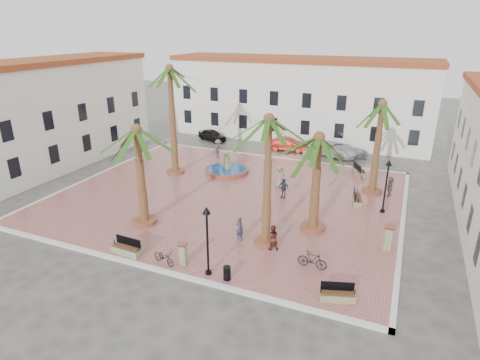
{
  "coord_description": "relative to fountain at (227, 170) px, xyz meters",
  "views": [
    {
      "loc": [
        12.36,
        -26.68,
        12.69
      ],
      "look_at": [
        1.0,
        0.0,
        1.6
      ],
      "focal_mm": 30.0,
      "sensor_mm": 36.0,
      "label": 1
    }
  ],
  "objects": [
    {
      "name": "kerb_s",
      "position": [
        2.35,
        -15.8,
        -0.35
      ],
      "size": [
        26.3,
        0.3,
        0.16
      ],
      "primitive_type": "cube",
      "color": "silver",
      "rests_on": "ground"
    },
    {
      "name": "car_silver",
      "position": [
        9.2,
        9.68,
        0.23
      ],
      "size": [
        4.89,
        3.14,
        1.32
      ],
      "primitive_type": "imported",
      "rotation": [
        0.0,
        0.0,
        1.88
      ],
      "color": "#ADAEB6",
      "rests_on": "ground"
    },
    {
      "name": "palm_sw",
      "position": [
        -0.94,
        -11.37,
        5.4
      ],
      "size": [
        5.4,
        5.4,
        6.89
      ],
      "color": "#9C5237",
      "rests_on": "plaza"
    },
    {
      "name": "pedestrian_fountain_b",
      "position": [
        6.5,
        -3.53,
        0.53
      ],
      "size": [
        1.02,
        0.65,
        1.61
      ],
      "primitive_type": "imported",
      "rotation": [
        0.0,
        0.0,
        -0.3
      ],
      "color": "#2B374C",
      "rests_on": "plaza"
    },
    {
      "name": "palm_ne",
      "position": [
        12.79,
        0.37,
        6.05
      ],
      "size": [
        5.09,
        5.09,
        7.51
      ],
      "color": "#9C5237",
      "rests_on": "plaza"
    },
    {
      "name": "bicycle_b",
      "position": [
        10.91,
        -12.35,
        0.23
      ],
      "size": [
        1.7,
        0.56,
        1.01
      ],
      "primitive_type": "imported",
      "rotation": [
        0.0,
        0.0,
        1.52
      ],
      "color": "black",
      "rests_on": "plaza"
    },
    {
      "name": "pedestrian_north",
      "position": [
        -2.66,
        3.66,
        0.69
      ],
      "size": [
        0.93,
        1.36,
        1.93
      ],
      "primitive_type": "imported",
      "rotation": [
        0.0,
        0.0,
        1.39
      ],
      "color": "#56565B",
      "rests_on": "plaza"
    },
    {
      "name": "ground",
      "position": [
        2.35,
        -4.8,
        -0.43
      ],
      "size": [
        120.0,
        120.0,
        0.0
      ],
      "primitive_type": "plane",
      "color": "#56544F",
      "rests_on": "ground"
    },
    {
      "name": "litter_bin",
      "position": [
        7.03,
        -15.2,
        0.11
      ],
      "size": [
        0.4,
        0.4,
        0.78
      ],
      "primitive_type": "cylinder",
      "color": "black",
      "rests_on": "plaza"
    },
    {
      "name": "cyclist_b",
      "position": [
        8.23,
        -11.31,
        0.52
      ],
      "size": [
        0.95,
        0.86,
        1.59
      ],
      "primitive_type": "imported",
      "rotation": [
        0.0,
        0.0,
        3.55
      ],
      "color": "#5B251F",
      "rests_on": "plaza"
    },
    {
      "name": "building_west",
      "position": [
        -16.64,
        -4.8,
        4.59
      ],
      "size": [
        6.4,
        24.4,
        10.0
      ],
      "rotation": [
        0.0,
        0.0,
        1.57
      ],
      "color": "white",
      "rests_on": "ground"
    },
    {
      "name": "fountain",
      "position": [
        0.0,
        0.0,
        0.0
      ],
      "size": [
        3.97,
        3.97,
        2.05
      ],
      "color": "#9C5237",
      "rests_on": "plaza"
    },
    {
      "name": "lamppost_e",
      "position": [
        13.91,
        -3.22,
        2.4
      ],
      "size": [
        0.43,
        0.43,
        3.96
      ],
      "color": "black",
      "rests_on": "plaza"
    },
    {
      "name": "lamppost_s",
      "position": [
        5.88,
        -15.1,
        2.43
      ],
      "size": [
        0.43,
        0.43,
        4.0
      ],
      "color": "black",
      "rests_on": "plaza"
    },
    {
      "name": "bench_e",
      "position": [
        11.97,
        -2.35,
        0.01
      ],
      "size": [
        0.96,
        2.04,
        1.03
      ],
      "rotation": [
        0.0,
        0.0,
        1.76
      ],
      "color": "gray",
      "rests_on": "plaza"
    },
    {
      "name": "cyclist_a",
      "position": [
        5.98,
        -11.01,
        0.51
      ],
      "size": [
        0.65,
        0.51,
        1.57
      ],
      "primitive_type": "imported",
      "rotation": [
        0.0,
        0.0,
        2.89
      ],
      "color": "#353B54",
      "rests_on": "plaza"
    },
    {
      "name": "car_red",
      "position": [
        3.02,
        9.41,
        0.28
      ],
      "size": [
        4.44,
        1.96,
        1.42
      ],
      "primitive_type": "imported",
      "rotation": [
        0.0,
        0.0,
        1.68
      ],
      "color": "maroon",
      "rests_on": "ground"
    },
    {
      "name": "bench_ne",
      "position": [
        11.25,
        4.24,
        0.01
      ],
      "size": [
        1.44,
        1.99,
        1.03
      ],
      "rotation": [
        0.0,
        0.0,
        2.06
      ],
      "color": "gray",
      "rests_on": "plaza"
    },
    {
      "name": "palm_nw",
      "position": [
        -4.36,
        -1.84,
        8.09
      ],
      "size": [
        5.23,
        5.23,
        9.67
      ],
      "color": "#9C5237",
      "rests_on": "plaza"
    },
    {
      "name": "bollard_se",
      "position": [
        4.13,
        -14.8,
        0.39
      ],
      "size": [
        0.54,
        0.54,
        1.29
      ],
      "rotation": [
        0.0,
        0.0,
        0.18
      ],
      "color": "gray",
      "rests_on": "plaza"
    },
    {
      "name": "car_white",
      "position": [
        7.95,
        9.52,
        0.28
      ],
      "size": [
        5.62,
        3.89,
        1.43
      ],
      "primitive_type": "imported",
      "rotation": [
        0.0,
        0.0,
        1.24
      ],
      "color": "silver",
      "rests_on": "ground"
    },
    {
      "name": "kerb_w",
      "position": [
        -10.65,
        -4.8,
        -0.35
      ],
      "size": [
        0.3,
        22.3,
        0.16
      ],
      "primitive_type": "cube",
      "color": "silver",
      "rests_on": "ground"
    },
    {
      "name": "palm_s",
      "position": [
        7.61,
        -10.71,
        6.71
      ],
      "size": [
        4.63,
        4.63,
        8.12
      ],
      "color": "#9C5237",
      "rests_on": "plaza"
    },
    {
      "name": "pedestrian_fountain_a",
      "position": [
        5.58,
        -1.57,
        0.65
      ],
      "size": [
        1.08,
        1.03,
        1.87
      ],
      "primitive_type": "imported",
      "rotation": [
        0.0,
        0.0,
        0.68
      ],
      "color": "#9B8163",
      "rests_on": "plaza"
    },
    {
      "name": "bench_se",
      "position": [
        12.72,
        -14.65,
        -0.02
      ],
      "size": [
        1.81,
        1.03,
        0.91
      ],
      "rotation": [
        0.0,
        0.0,
        0.31
      ],
      "color": "gray",
      "rests_on": "plaza"
    },
    {
      "name": "bollard_n",
      "position": [
        5.89,
        5.6,
        0.48
      ],
      "size": [
        0.54,
        0.54,
        1.46
      ],
      "rotation": [
        0.0,
        0.0,
        0.04
      ],
      "color": "gray",
      "rests_on": "plaza"
    },
    {
      "name": "kerb_n",
      "position": [
        2.35,
        6.2,
        -0.35
      ],
      "size": [
        26.3,
        0.3,
        0.16
      ],
      "primitive_type": "cube",
      "color": "silver",
      "rests_on": "ground"
    },
    {
      "name": "plaza",
      "position": [
        2.35,
        -4.8,
        -0.35
      ],
      "size": [
        26.0,
        22.0,
        0.15
      ],
      "primitive_type": "cube",
      "color": "#AF655F",
      "rests_on": "ground"
    },
    {
      "name": "bicycle_a",
      "position": [
        3.13,
        -15.2,
        0.13
      ],
      "size": [
        1.66,
        0.94,
        0.83
      ],
      "primitive_type": "imported",
      "rotation": [
        0.0,
        0.0,
        1.31
      ],
      "color": "black",
      "rests_on": "plaza"
    },
    {
      "name": "kerb_e",
      "position": [
        15.35,
        -4.8,
        -0.35
      ],
      "size": [
        0.3,
        22.3,
        0.16
      ],
      "primitive_type": "cube",
      "color": "silver",
      "rests_on": "ground"
    },
    {
      "name": "bollard_e",
      "position": [
        14.6,
        -8.63,
        0.53
      ],
      "size": [
        0.58,
        0.58,
        1.55
      ],
      "rotation": [
        0.0,
        0.0,
        0.06
      ],
      "color": "gray",
      "rests_on": "plaza"
    },
    {
      "name": "car_black",
      "position": [
        -6.53,
        9.94,
        0.23
      ],
      "size": [
        4.17,
        2.93,
        1.32
      ],
      "primitive_type": "imported",
      "rotation": [
        0.0,
        0.0,
        1.17
      ],
      "color": "black",
      "rests_on": "ground"
    },
    {
      "name": "bench_s",
      "position": [
        0.52,
        -15.18,
        0.0
      ],
      "size": [
        1.92,
        0.67,
        1.0
      ],
      "rotation": [
        0.0,
        0.0,
        -0.05
      ],
      "color": "gray",
      "rests_on": "plaza"
    },
    {
      "name": "building_north",
      "position": [
        2.35,
        15.2,
        4.34
      ],
      "size": [
        30.4,
        7.4,
        9.5
      ],
      "color": "white",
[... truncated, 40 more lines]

